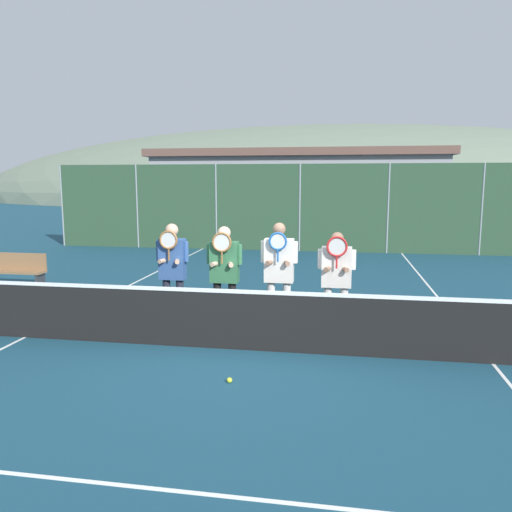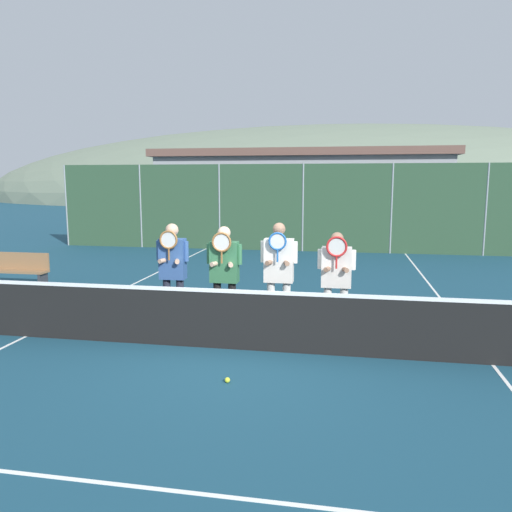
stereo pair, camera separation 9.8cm
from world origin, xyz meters
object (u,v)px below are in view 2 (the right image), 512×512
car_center (418,222)px  tennis_ball_on_court (227,380)px  player_center_left (224,270)px  player_rightmost (336,275)px  car_far_left (176,218)px  player_center_right (279,270)px  player_leftmost (173,267)px  car_left_of_center (291,220)px  bench_courtside (17,270)px

car_center → tennis_ball_on_court: bearing=-106.0°
player_center_left → tennis_ball_on_court: size_ratio=26.38×
player_rightmost → car_far_left: bearing=119.5°
player_rightmost → car_far_left: car_far_left is taller
player_center_right → tennis_ball_on_court: size_ratio=27.47×
tennis_ball_on_court → player_leftmost: bearing=124.6°
player_leftmost → car_left_of_center: player_leftmost is taller
player_center_left → car_far_left: size_ratio=0.41×
tennis_ball_on_court → player_rightmost: bearing=59.2°
player_leftmost → bench_courtside: size_ratio=1.19×
car_left_of_center → bench_courtside: car_left_of_center is taller
player_rightmost → bench_courtside: size_ratio=1.13×
player_rightmost → car_center: size_ratio=0.38×
player_rightmost → car_center: (2.96, 12.69, -0.14)m
car_far_left → tennis_ball_on_court: bearing=-68.5°
bench_courtside → tennis_ball_on_court: 7.68m
player_center_left → player_rightmost: bearing=3.5°
player_rightmost → car_left_of_center: (-2.14, 12.81, -0.14)m
car_far_left → car_left_of_center: 5.01m
car_far_left → bench_courtside: 10.31m
car_left_of_center → tennis_ball_on_court: (0.84, -14.99, -0.85)m
player_leftmost → tennis_ball_on_court: (1.45, -2.11, -1.05)m
car_center → player_rightmost: bearing=-103.1°
car_far_left → car_center: 10.11m
player_leftmost → tennis_ball_on_court: player_leftmost is taller
car_far_left → car_left_of_center: size_ratio=0.95×
player_center_left → car_far_left: (-5.31, 12.76, -0.16)m
player_leftmost → player_center_right: 1.82m
player_center_left → bench_courtside: 6.19m
bench_courtside → player_center_right: bearing=-20.6°
tennis_ball_on_court → bench_courtside: bearing=143.7°
player_leftmost → player_center_right: player_center_right is taller
player_leftmost → player_rightmost: (2.75, 0.07, -0.06)m
player_leftmost → car_center: (5.71, 12.76, -0.20)m
player_leftmost → car_far_left: size_ratio=0.42×
car_far_left → tennis_ball_on_court: car_far_left is taller
player_center_right → player_rightmost: player_center_right is taller
player_center_right → car_far_left: bearing=116.0°
player_center_right → car_left_of_center: bearing=95.4°
bench_courtside → player_rightmost: bearing=-17.5°
player_leftmost → car_far_left: 13.46m
car_far_left → bench_courtside: bearing=-91.8°
tennis_ball_on_court → car_left_of_center: bearing=93.2°
car_far_left → car_left_of_center: car_far_left is taller
car_far_left → car_left_of_center: (5.01, 0.15, -0.03)m
player_rightmost → car_left_of_center: size_ratio=0.37×
player_rightmost → car_left_of_center: bearing=99.5°
player_rightmost → bench_courtside: 7.86m
player_center_right → car_far_left: 14.19m
player_center_left → player_rightmost: (1.84, 0.11, -0.04)m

